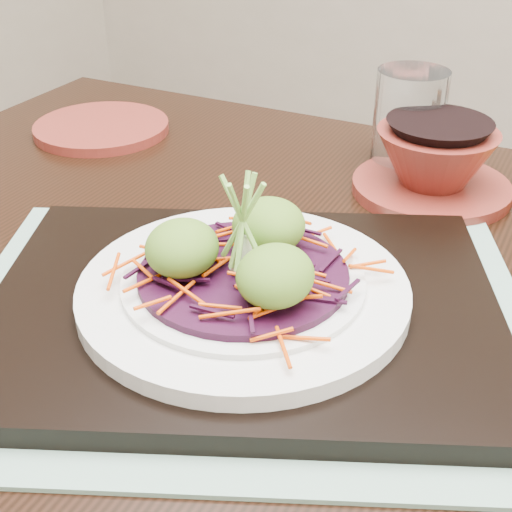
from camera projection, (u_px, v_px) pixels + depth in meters
The scene contains 11 objects.
dining_table at pixel (319, 360), 0.67m from camera, with size 1.16×0.80×0.70m.
placemat at pixel (244, 318), 0.57m from camera, with size 0.46×0.36×0.00m, color gray.
serving_tray at pixel (244, 307), 0.56m from camera, with size 0.40×0.30×0.02m, color black.
white_plate at pixel (243, 289), 0.55m from camera, with size 0.26×0.26×0.02m.
cabbage_bed at pixel (243, 275), 0.55m from camera, with size 0.16×0.16×0.01m, color #2F0925.
carrot_julienne at pixel (243, 266), 0.54m from camera, with size 0.20×0.20×0.01m, color #D74103, non-canonical shape.
guacamole_scoops at pixel (243, 249), 0.53m from camera, with size 0.14×0.12×0.04m.
scallion_garnish at pixel (243, 226), 0.52m from camera, with size 0.06×0.06×0.09m, color #7BB649, non-canonical shape.
terracotta_side_plate at pixel (102, 128), 0.92m from camera, with size 0.17×0.17×0.01m, color maroon.
water_glass at pixel (409, 120), 0.80m from camera, with size 0.08×0.08×0.11m, color white.
terracotta_bowl_set at pixel (434, 166), 0.75m from camera, with size 0.18×0.18×0.07m.
Camera 1 is at (0.20, -0.53, 1.04)m, focal length 50.00 mm.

